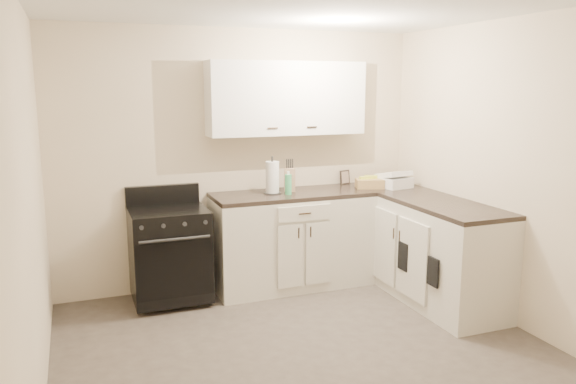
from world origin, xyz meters
name	(u,v)px	position (x,y,z in m)	size (l,w,h in m)	color
floor	(313,359)	(0.00, 0.00, 0.00)	(3.60, 3.60, 0.00)	#473F38
ceiling	(316,1)	(0.00, 0.00, 2.50)	(3.60, 3.60, 0.00)	white
wall_back	(241,159)	(0.00, 1.80, 1.25)	(3.60, 3.60, 0.00)	beige
wall_right	(520,176)	(1.80, 0.00, 1.25)	(3.60, 3.60, 0.00)	beige
wall_left	(28,211)	(-1.80, 0.00, 1.25)	(3.60, 3.60, 0.00)	beige
wall_front	(498,269)	(0.00, -1.80, 1.25)	(3.60, 3.60, 0.00)	beige
base_cabinets_back	(292,241)	(0.43, 1.50, 0.45)	(1.55, 0.60, 0.90)	beige
base_cabinets_right	(423,248)	(1.50, 0.85, 0.45)	(0.60, 1.90, 0.90)	beige
countertop_back	(292,195)	(0.43, 1.50, 0.92)	(1.55, 0.60, 0.04)	black
countertop_right	(425,199)	(1.50, 0.85, 0.92)	(0.60, 1.90, 0.04)	black
upper_cabinets	(287,98)	(0.43, 1.65, 1.84)	(1.55, 0.30, 0.70)	white
stove	(170,254)	(-0.78, 1.48, 0.46)	(0.68, 0.58, 0.82)	black
knife_block	(290,180)	(0.43, 1.57, 1.05)	(0.10, 0.09, 0.23)	tan
paper_towel	(272,178)	(0.23, 1.52, 1.09)	(0.13, 0.13, 0.31)	white
soap_bottle	(288,184)	(0.35, 1.42, 1.04)	(0.06, 0.06, 0.19)	#45B46D
picture_frame	(345,177)	(1.12, 1.75, 1.01)	(0.12, 0.02, 0.15)	black
wicker_basket	(370,183)	(1.25, 1.46, 0.99)	(0.27, 0.18, 0.09)	tan
countertop_grill	(394,182)	(1.50, 1.38, 0.99)	(0.29, 0.27, 0.11)	white
oven_mitt_near	(433,272)	(1.18, 0.23, 0.44)	(0.02, 0.14, 0.24)	black
oven_mitt_far	(403,256)	(1.18, 0.68, 0.45)	(0.02, 0.15, 0.26)	black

